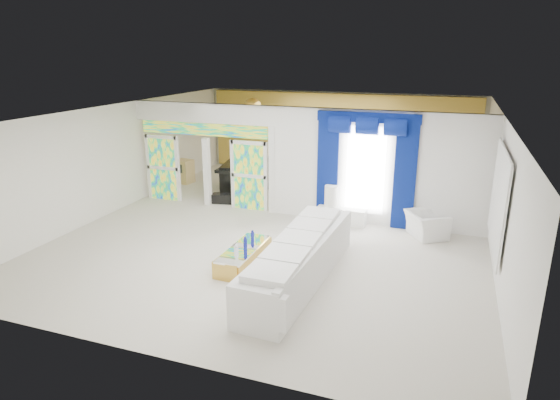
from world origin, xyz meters
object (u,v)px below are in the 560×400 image
at_px(console_table, 342,215).
at_px(grand_piano, 247,176).
at_px(white_sofa, 300,262).
at_px(armchair, 426,225).
at_px(coffee_table, 244,257).

xyz_separation_m(console_table, grand_piano, (-3.68, 2.16, 0.25)).
bearing_deg(grand_piano, white_sofa, -68.90).
height_order(white_sofa, armchair, white_sofa).
xyz_separation_m(console_table, armchair, (2.18, -0.25, 0.09)).
bearing_deg(console_table, armchair, -6.45).
distance_m(armchair, grand_piano, 6.33).
distance_m(coffee_table, armchair, 4.70).
height_order(console_table, armchair, armchair).
distance_m(white_sofa, grand_piano, 6.81).
distance_m(console_table, grand_piano, 4.28).
bearing_deg(console_table, coffee_table, -112.97).
distance_m(coffee_table, console_table, 3.58).
distance_m(white_sofa, console_table, 3.60).
bearing_deg(armchair, coffee_table, 98.71).
bearing_deg(coffee_table, armchair, 40.46).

